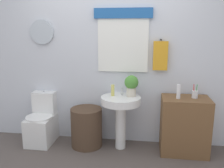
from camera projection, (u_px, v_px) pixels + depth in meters
name	position (u px, v px, depth m)	size (l,w,h in m)	color
back_wall	(110.00, 55.00, 3.56)	(4.40, 0.18, 2.60)	silver
toilet	(42.00, 123.00, 3.66)	(0.38, 0.51, 0.77)	white
laundry_hamper	(87.00, 127.00, 3.53)	(0.45, 0.45, 0.57)	#4C3828
pedestal_sink	(121.00, 109.00, 3.40)	(0.55, 0.55, 0.76)	white
faucet	(122.00, 91.00, 3.47)	(0.03, 0.03, 0.10)	silver
wooden_cabinet	(184.00, 125.00, 3.32)	(0.63, 0.44, 0.78)	brown
soap_bottle	(113.00, 90.00, 3.41)	(0.05, 0.05, 0.16)	#DBD166
potted_plant	(131.00, 84.00, 3.36)	(0.19, 0.19, 0.30)	beige
lotion_bottle	(179.00, 92.00, 3.19)	(0.05, 0.05, 0.19)	white
toothbrush_cup	(195.00, 94.00, 3.23)	(0.08, 0.08, 0.19)	silver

